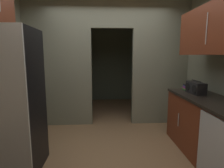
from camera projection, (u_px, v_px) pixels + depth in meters
name	position (u px, v px, depth m)	size (l,w,h in m)	color
ground	(111.00, 157.00, 2.80)	(20.00, 20.00, 0.00)	#93704C
kitchen_partition	(107.00, 58.00, 3.97)	(3.48, 0.12, 2.75)	gray
adjoining_room_shell	(106.00, 60.00, 5.61)	(3.48, 2.36, 2.75)	slate
refrigerator	(7.00, 102.00, 2.36)	(0.79, 0.71, 1.85)	black
lower_cabinet_run	(211.00, 131.00, 2.64)	(0.63, 1.88, 0.90)	maroon
dishwasher	(212.00, 152.00, 2.11)	(0.02, 0.56, 0.84)	#B7BABC
upper_cabinet_counterside	(220.00, 29.00, 2.43)	(0.36, 1.69, 0.68)	maroon
boombox	(196.00, 88.00, 3.01)	(0.17, 0.39, 0.22)	black
book_stack	(187.00, 87.00, 3.32)	(0.14, 0.17, 0.10)	#388C47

